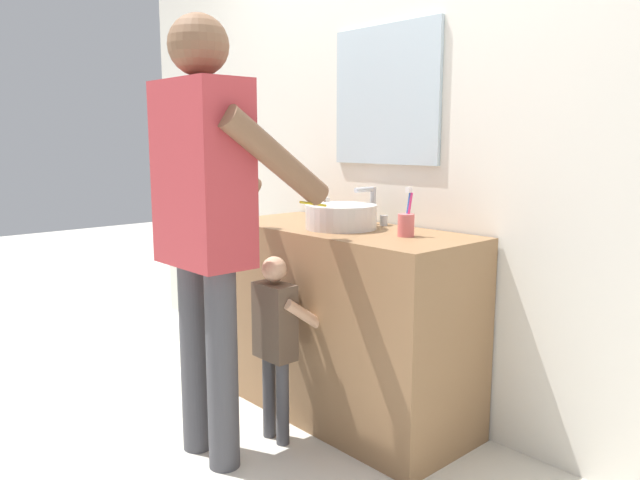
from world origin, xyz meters
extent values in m
plane|color=silver|center=(0.00, 0.00, 0.00)|extent=(14.00, 14.00, 0.00)
cube|color=silver|center=(0.00, 0.62, 1.35)|extent=(4.40, 0.08, 2.70)
cube|color=silver|center=(0.00, 0.57, 1.51)|extent=(0.64, 0.02, 0.65)
cube|color=olive|center=(0.00, 0.30, 0.45)|extent=(1.27, 0.54, 0.90)
cylinder|color=silver|center=(0.00, 0.28, 0.95)|extent=(0.33, 0.33, 0.11)
cylinder|color=#B1B1AD|center=(0.00, 0.28, 0.96)|extent=(0.27, 0.27, 0.09)
cylinder|color=#B7BABF|center=(0.00, 0.49, 0.99)|extent=(0.03, 0.03, 0.18)
cylinder|color=#B7BABF|center=(0.00, 0.43, 1.07)|extent=(0.02, 0.12, 0.02)
cylinder|color=#B7BABF|center=(-0.07, 0.49, 0.92)|extent=(0.04, 0.04, 0.05)
cylinder|color=#B7BABF|center=(0.07, 0.49, 0.92)|extent=(0.04, 0.04, 0.05)
cylinder|color=#D86666|center=(0.35, 0.32, 0.95)|extent=(0.07, 0.07, 0.09)
cylinder|color=#E5387F|center=(0.35, 0.34, 1.00)|extent=(0.04, 0.01, 0.17)
cube|color=white|center=(0.35, 0.34, 1.09)|extent=(0.01, 0.02, 0.02)
cylinder|color=blue|center=(0.34, 0.34, 1.00)|extent=(0.03, 0.02, 0.17)
cube|color=white|center=(0.34, 0.34, 1.09)|extent=(0.01, 0.02, 0.02)
cylinder|color=#47474C|center=(-0.05, -0.11, 0.19)|extent=(0.06, 0.06, 0.38)
cylinder|color=#47474C|center=(0.05, -0.11, 0.19)|extent=(0.06, 0.06, 0.38)
cube|color=brown|center=(0.00, -0.11, 0.54)|extent=(0.19, 0.11, 0.33)
sphere|color=#D8A884|center=(0.00, -0.11, 0.77)|extent=(0.11, 0.11, 0.11)
cylinder|color=#D8A884|center=(-0.10, -0.02, 0.57)|extent=(0.05, 0.23, 0.18)
cylinder|color=#D8A884|center=(0.10, -0.02, 0.57)|extent=(0.05, 0.23, 0.18)
cylinder|color=#47474C|center=(-0.17, -0.40, 0.41)|extent=(0.12, 0.12, 0.82)
cylinder|color=#47474C|center=(0.03, -0.40, 0.41)|extent=(0.12, 0.12, 0.82)
cube|color=#B7383D|center=(-0.07, -0.40, 1.17)|extent=(0.41, 0.23, 0.71)
sphere|color=brown|center=(-0.07, -0.40, 1.65)|extent=(0.23, 0.23, 0.23)
cylinder|color=brown|center=(-0.29, -0.21, 1.23)|extent=(0.10, 0.49, 0.39)
cylinder|color=brown|center=(0.15, -0.21, 1.23)|extent=(0.10, 0.49, 0.39)
cylinder|color=yellow|center=(0.15, -0.03, 1.05)|extent=(0.01, 0.14, 0.03)
cube|color=white|center=(0.15, 0.05, 1.06)|extent=(0.01, 0.02, 0.02)
camera|label=1|loc=(1.98, -1.65, 1.30)|focal=34.20mm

